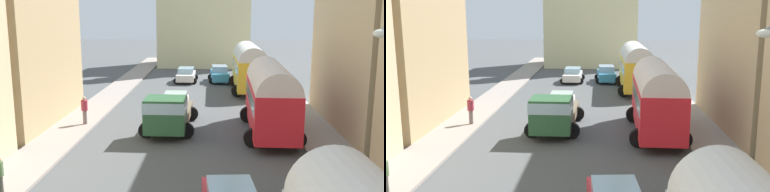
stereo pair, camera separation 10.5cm
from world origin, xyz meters
TOP-DOWN VIEW (x-y plane):
  - ground_plane at (0.00, 27.00)m, footprint 154.00×154.00m
  - sidewalk_left at (-7.25, 27.00)m, footprint 2.50×70.00m
  - sidewalk_right at (7.25, 27.00)m, footprint 2.50×70.00m
  - building_left_2 at (-11.48, 24.75)m, footprint 5.95×10.33m
  - distant_church at (0.00, 53.81)m, footprint 11.30×6.93m
  - parked_bus_1 at (4.55, 22.82)m, footprint 3.36×8.37m
  - parked_bus_2 at (4.38, 36.29)m, footprint 3.34×8.33m
  - cargo_truck_0 at (-1.29, 22.85)m, footprint 3.21×6.86m
  - car_0 at (-1.27, 26.75)m, footprint 2.30×4.15m
  - car_1 at (-1.45, 40.96)m, footprint 2.32×4.08m
  - car_3 at (1.89, 41.19)m, footprint 2.40×4.24m
  - pedestrian_0 at (-6.62, 23.97)m, footprint 0.40×0.40m

SIDE VIEW (x-z plane):
  - ground_plane at x=0.00m, z-range 0.00..0.00m
  - sidewalk_left at x=-7.25m, z-range 0.00..0.14m
  - sidewalk_right at x=7.25m, z-range 0.00..0.14m
  - car_1 at x=-1.45m, z-range 0.01..1.45m
  - car_0 at x=-1.27m, z-range 0.01..1.60m
  - car_3 at x=1.89m, z-range 0.00..1.63m
  - pedestrian_0 at x=-6.62m, z-range 0.12..1.99m
  - cargo_truck_0 at x=-1.29m, z-range 0.05..2.40m
  - parked_bus_1 at x=4.55m, z-range 0.22..4.34m
  - parked_bus_2 at x=4.38m, z-range 0.22..4.38m
  - building_left_2 at x=-11.48m, z-range 0.00..12.93m
  - distant_church at x=0.00m, z-range -3.41..17.37m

